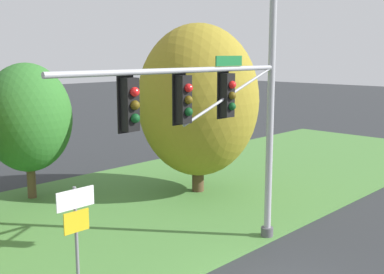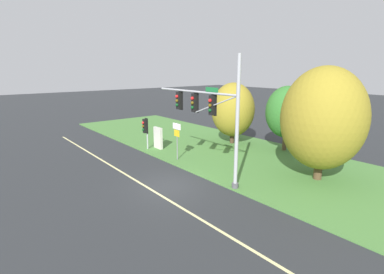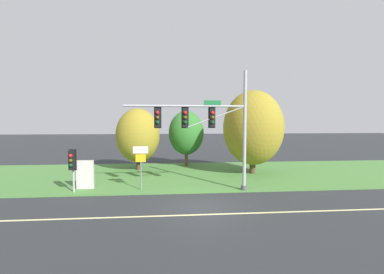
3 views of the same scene
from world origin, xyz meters
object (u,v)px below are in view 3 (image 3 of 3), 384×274
at_px(route_sign_post, 141,160).
at_px(info_kiosk, 85,175).
at_px(pedestrian_signal_near_kerb, 72,162).
at_px(tree_nearest_road, 138,136).
at_px(traffic_signal_mast, 209,123).
at_px(tree_left_of_mast, 186,133).
at_px(tree_behind_signpost, 253,128).

bearing_deg(route_sign_post, info_kiosk, 170.39).
relative_size(pedestrian_signal_near_kerb, tree_nearest_road, 0.48).
bearing_deg(tree_nearest_road, traffic_signal_mast, -55.10).
relative_size(traffic_signal_mast, info_kiosk, 4.18).
distance_m(tree_nearest_road, tree_left_of_mast, 4.93).
bearing_deg(traffic_signal_mast, tree_left_of_mast, 95.05).
height_order(pedestrian_signal_near_kerb, tree_nearest_road, tree_nearest_road).
relative_size(traffic_signal_mast, pedestrian_signal_near_kerb, 2.89).
height_order(traffic_signal_mast, pedestrian_signal_near_kerb, traffic_signal_mast).
bearing_deg(info_kiosk, traffic_signal_mast, -8.74).
distance_m(traffic_signal_mast, tree_left_of_mast, 9.63).
relative_size(pedestrian_signal_near_kerb, info_kiosk, 1.45).
bearing_deg(pedestrian_signal_near_kerb, traffic_signal_mast, -1.75).
height_order(traffic_signal_mast, tree_left_of_mast, traffic_signal_mast).
bearing_deg(tree_left_of_mast, route_sign_post, -111.75).
xyz_separation_m(traffic_signal_mast, tree_nearest_road, (-5.45, 7.82, -1.19)).
bearing_deg(tree_left_of_mast, info_kiosk, -131.46).
xyz_separation_m(pedestrian_signal_near_kerb, tree_behind_signpost, (13.26, 4.98, 2.00)).
xyz_separation_m(pedestrian_signal_near_kerb, tree_nearest_road, (3.17, 7.55, 1.24)).
relative_size(traffic_signal_mast, tree_nearest_road, 1.39).
xyz_separation_m(tree_left_of_mast, info_kiosk, (-7.32, -8.29, -2.39)).
xyz_separation_m(traffic_signal_mast, pedestrian_signal_near_kerb, (-8.62, 0.26, -2.43)).
bearing_deg(traffic_signal_mast, pedestrian_signal_near_kerb, 178.25).
relative_size(route_sign_post, tree_nearest_road, 0.51).
height_order(tree_nearest_road, info_kiosk, tree_nearest_road).
bearing_deg(info_kiosk, route_sign_post, -9.61).
distance_m(pedestrian_signal_near_kerb, tree_left_of_mast, 12.19).
distance_m(route_sign_post, tree_left_of_mast, 9.70).
relative_size(tree_left_of_mast, tree_behind_signpost, 0.78).
distance_m(tree_left_of_mast, info_kiosk, 11.31).
bearing_deg(traffic_signal_mast, tree_nearest_road, 124.90).
bearing_deg(route_sign_post, traffic_signal_mast, -8.00).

